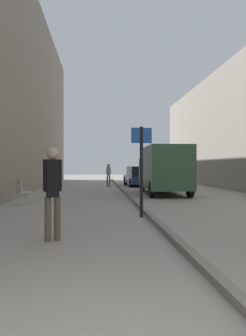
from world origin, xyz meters
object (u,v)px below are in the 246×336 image
(pedestrian_mid_block, at_px, (53,187))
(pedestrian_main_foreground, at_px, (108,174))
(parked_car, at_px, (139,176))
(cafe_chair_near_window, at_px, (22,190))
(delivery_van, at_px, (164,169))
(street_sign_post, at_px, (141,163))

(pedestrian_mid_block, bearing_deg, pedestrian_main_foreground, -110.73)
(parked_car, bearing_deg, cafe_chair_near_window, -122.07)
(pedestrian_main_foreground, distance_m, pedestrian_mid_block, 15.89)
(delivery_van, xyz_separation_m, street_sign_post, (-2.19, -7.08, 0.23))
(pedestrian_main_foreground, relative_size, cafe_chair_near_window, 1.72)
(pedestrian_main_foreground, height_order, cafe_chair_near_window, pedestrian_main_foreground)
(pedestrian_main_foreground, xyz_separation_m, delivery_van, (2.68, -6.06, 0.38))
(pedestrian_main_foreground, relative_size, delivery_van, 0.31)
(parked_car, relative_size, street_sign_post, 1.65)
(cafe_chair_near_window, bearing_deg, pedestrian_main_foreground, 121.42)
(pedestrian_mid_block, distance_m, cafe_chair_near_window, 6.26)
(pedestrian_mid_block, relative_size, delivery_van, 0.35)
(delivery_van, distance_m, street_sign_post, 7.42)
(delivery_van, distance_m, cafe_chair_near_window, 7.46)
(pedestrian_mid_block, bearing_deg, parked_car, -118.20)
(delivery_van, height_order, street_sign_post, street_sign_post)
(parked_car, relative_size, cafe_chair_near_window, 4.56)
(pedestrian_mid_block, distance_m, street_sign_post, 3.45)
(street_sign_post, bearing_deg, delivery_van, -111.41)
(pedestrian_main_foreground, relative_size, parked_car, 0.38)
(pedestrian_mid_block, relative_size, cafe_chair_near_window, 1.95)
(delivery_van, bearing_deg, pedestrian_mid_block, -112.59)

